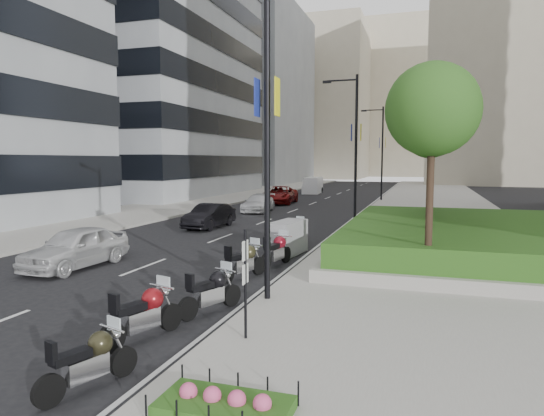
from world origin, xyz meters
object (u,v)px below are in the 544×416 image
at_px(lamp_post_2, 381,148).
at_px(motorcycle_4, 277,251).
at_px(lamp_post_1, 353,141).
at_px(car_d, 279,195).
at_px(motorcycle_1, 144,314).
at_px(delivery_van, 313,186).
at_px(motorcycle_6, 295,233).
at_px(car_b, 209,216).
at_px(lamp_post_0, 262,118).
at_px(motorcycle_5, 287,238).
at_px(car_c, 258,203).
at_px(car_a, 76,247).
at_px(motorcycle_0, 90,360).
at_px(motorcycle_3, 244,261).
at_px(parking_sign, 245,278).
at_px(motorcycle_2, 212,291).

height_order(lamp_post_2, motorcycle_4, lamp_post_2).
height_order(lamp_post_1, car_d, lamp_post_1).
distance_m(motorcycle_1, delivery_van, 48.27).
height_order(motorcycle_6, car_b, car_b).
height_order(lamp_post_0, motorcycle_5, lamp_post_0).
height_order(lamp_post_1, motorcycle_1, lamp_post_1).
bearing_deg(delivery_van, motorcycle_4, -82.68).
relative_size(lamp_post_2, car_c, 1.98).
xyz_separation_m(lamp_post_2, motorcycle_5, (-1.21, -28.21, -4.36)).
bearing_deg(delivery_van, car_c, -91.90).
relative_size(motorcycle_4, car_a, 0.50).
relative_size(lamp_post_0, car_b, 2.11).
bearing_deg(motorcycle_6, car_d, 30.24).
relative_size(motorcycle_0, motorcycle_3, 0.89).
distance_m(lamp_post_0, motorcycle_6, 10.24).
bearing_deg(motorcycle_3, lamp_post_0, -128.63).
xyz_separation_m(motorcycle_5, car_d, (-7.31, 23.06, 0.09)).
bearing_deg(motorcycle_5, lamp_post_1, 0.78).
bearing_deg(motorcycle_4, car_c, 31.83).
height_order(motorcycle_0, car_c, car_c).
height_order(motorcycle_0, motorcycle_6, motorcycle_6).
relative_size(lamp_post_0, car_d, 1.57).
bearing_deg(car_b, car_c, 93.97).
bearing_deg(motorcycle_6, motorcycle_3, -168.13).
bearing_deg(car_a, parking_sign, -27.86).
relative_size(parking_sign, delivery_van, 0.53).
distance_m(motorcycle_0, car_a, 10.41).
height_order(lamp_post_0, lamp_post_2, same).
height_order(motorcycle_0, motorcycle_2, motorcycle_2).
distance_m(motorcycle_0, motorcycle_4, 10.31).
distance_m(car_a, car_c, 20.49).
distance_m(lamp_post_1, motorcycle_6, 9.20).
xyz_separation_m(parking_sign, motorcycle_2, (-1.61, 1.78, -0.88)).
height_order(motorcycle_1, car_d, car_d).
height_order(lamp_post_1, motorcycle_5, lamp_post_1).
bearing_deg(lamp_post_0, delivery_van, 101.13).
relative_size(motorcycle_3, car_b, 0.50).
bearing_deg(delivery_van, car_d, -92.94).
height_order(parking_sign, delivery_van, parking_sign).
bearing_deg(lamp_post_1, motorcycle_1, -94.34).
relative_size(lamp_post_2, motorcycle_3, 4.20).
bearing_deg(delivery_van, car_b, -91.97).
distance_m(motorcycle_6, car_b, 7.54).
bearing_deg(motorcycle_0, motorcycle_6, 19.57).
bearing_deg(car_a, motorcycle_0, -46.17).
relative_size(motorcycle_1, motorcycle_5, 0.89).
height_order(motorcycle_3, delivery_van, delivery_van).
bearing_deg(delivery_van, motorcycle_0, -85.10).
relative_size(motorcycle_4, car_d, 0.39).
relative_size(parking_sign, motorcycle_6, 1.13).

